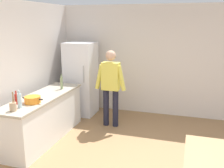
{
  "coord_description": "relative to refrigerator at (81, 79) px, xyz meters",
  "views": [
    {
      "loc": [
        0.7,
        -3.37,
        2.31
      ],
      "look_at": [
        -0.77,
        1.37,
        1.09
      ],
      "focal_mm": 41.44,
      "sensor_mm": 36.0,
      "label": 1
    }
  ],
  "objects": [
    {
      "name": "refrigerator",
      "position": [
        0.0,
        0.0,
        0.0
      ],
      "size": [
        0.7,
        0.67,
        1.8
      ],
      "color": "white",
      "rests_on": "ground_plane"
    },
    {
      "name": "wall_back",
      "position": [
        1.9,
        0.6,
        0.45
      ],
      "size": [
        6.4,
        0.12,
        2.7
      ],
      "primitive_type": "cube",
      "color": "silver",
      "rests_on": "ground_plane"
    },
    {
      "name": "kitchen_counter",
      "position": [
        -0.1,
        -1.6,
        -0.45
      ],
      "size": [
        0.64,
        2.2,
        0.9
      ],
      "color": "white",
      "rests_on": "ground_plane"
    },
    {
      "name": "bottle_sauce_red",
      "position": [
        -0.24,
        -2.18,
        0.1
      ],
      "size": [
        0.06,
        0.06,
        0.24
      ],
      "color": "#B22319",
      "rests_on": "kitchen_counter"
    },
    {
      "name": "utensil_jar",
      "position": [
        -0.07,
        -2.49,
        0.08
      ],
      "size": [
        0.11,
        0.11,
        0.32
      ],
      "color": "tan",
      "rests_on": "kitchen_counter"
    },
    {
      "name": "cooking_pot",
      "position": [
        -0.02,
        -2.04,
        0.06
      ],
      "size": [
        0.4,
        0.28,
        0.12
      ],
      "color": "orange",
      "rests_on": "kitchen_counter"
    },
    {
      "name": "person",
      "position": [
        0.95,
        -0.55,
        0.08
      ],
      "size": [
        0.7,
        0.22,
        1.7
      ],
      "color": "#1E1E2D",
      "rests_on": "ground_plane"
    },
    {
      "name": "bottle_vinegar_tall",
      "position": [
        0.01,
        -1.02,
        0.14
      ],
      "size": [
        0.06,
        0.06,
        0.32
      ],
      "color": "gray",
      "rests_on": "kitchen_counter"
    },
    {
      "name": "bottle_water_clear",
      "position": [
        -0.07,
        -2.32,
        0.13
      ],
      "size": [
        0.07,
        0.07,
        0.3
      ],
      "color": "silver",
      "rests_on": "kitchen_counter"
    }
  ]
}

